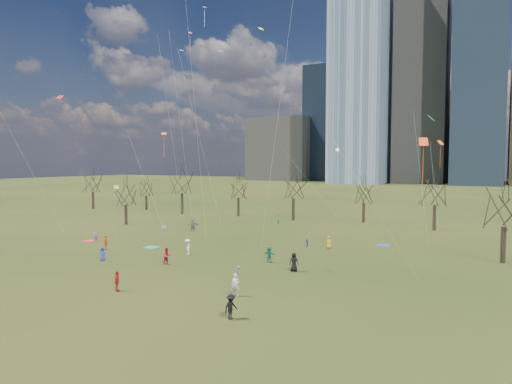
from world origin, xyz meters
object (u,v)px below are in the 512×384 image
at_px(person_4, 106,243).
at_px(blanket_navy, 383,245).
at_px(person_1, 236,285).
at_px(blanket_teal, 152,247).
at_px(person_0, 102,254).
at_px(person_2, 167,256).
at_px(blanket_crimson, 89,241).

bearing_deg(person_4, blanket_navy, -99.33).
bearing_deg(person_1, blanket_teal, 127.38).
xyz_separation_m(person_0, person_4, (-4.14, 4.52, 0.16)).
relative_size(blanket_teal, person_1, 0.88).
height_order(person_1, person_2, person_1).
height_order(blanket_teal, blanket_navy, same).
relative_size(blanket_navy, blanket_crimson, 1.00).
height_order(blanket_navy, person_0, person_0).
bearing_deg(person_4, person_2, -145.83).
xyz_separation_m(blanket_teal, person_1, (19.61, -13.10, 0.89)).
relative_size(person_0, person_1, 0.80).
distance_m(blanket_teal, person_0, 8.49).
relative_size(person_2, person_4, 1.01).
bearing_deg(person_0, blanket_teal, 70.88).
relative_size(person_0, person_4, 0.82).
bearing_deg(person_0, person_4, 110.24).
xyz_separation_m(person_1, person_4, (-23.28, 9.17, -0.02)).
bearing_deg(blanket_navy, person_0, -137.12).
xyz_separation_m(blanket_navy, person_0, (-24.70, -22.94, 0.71)).
bearing_deg(person_4, blanket_teal, -84.96).
distance_m(person_1, person_4, 25.02).
distance_m(person_2, person_4, 11.83).
xyz_separation_m(blanket_navy, person_1, (-5.56, -27.59, 0.89)).
bearing_deg(blanket_teal, blanket_crimson, -178.65).
distance_m(blanket_crimson, person_4, 7.78).
bearing_deg(person_0, blanket_navy, 20.58).
height_order(blanket_navy, person_4, person_4).
bearing_deg(person_2, blanket_crimson, 96.06).
bearing_deg(person_2, blanket_teal, 74.77).
height_order(person_1, person_4, person_1).
bearing_deg(person_4, blanket_crimson, 19.63).
distance_m(blanket_crimson, person_1, 32.72).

